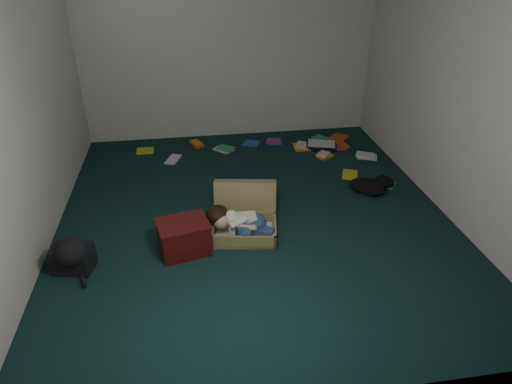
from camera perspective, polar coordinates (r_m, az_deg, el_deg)
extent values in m
plane|color=black|center=(4.83, -0.28, -2.76)|extent=(4.50, 4.50, 0.00)
plane|color=silver|center=(6.45, -3.48, 17.97)|extent=(4.50, 0.00, 4.50)
plane|color=silver|center=(2.28, 8.25, -4.77)|extent=(4.50, 0.00, 4.50)
plane|color=silver|center=(4.46, -27.03, 9.65)|extent=(0.00, 4.50, 4.50)
plane|color=silver|center=(4.98, 23.65, 12.21)|extent=(0.00, 4.50, 4.50)
cube|color=olive|center=(4.45, -1.48, -4.79)|extent=(0.69, 0.54, 0.14)
cube|color=#ECE6CC|center=(4.47, -1.47, -5.16)|extent=(0.63, 0.48, 0.02)
cube|color=olive|center=(4.61, -1.37, -1.22)|extent=(0.64, 0.29, 0.46)
cube|color=white|center=(4.39, -1.73, -4.03)|extent=(0.27, 0.16, 0.20)
sphere|color=tan|center=(4.35, -4.39, -3.61)|extent=(0.17, 0.17, 0.17)
ellipsoid|color=black|center=(4.38, -4.82, -2.91)|extent=(0.22, 0.23, 0.19)
ellipsoid|color=navy|center=(4.39, 0.01, -3.98)|extent=(0.20, 0.23, 0.19)
cube|color=navy|center=(4.32, -0.95, -4.79)|extent=(0.25, 0.16, 0.12)
cube|color=navy|center=(4.32, 0.82, -5.11)|extent=(0.24, 0.19, 0.10)
sphere|color=white|center=(4.36, 1.93, -5.11)|extent=(0.10, 0.10, 0.10)
sphere|color=white|center=(4.31, 1.94, -5.68)|extent=(0.09, 0.09, 0.09)
cylinder|color=tan|center=(4.27, -1.21, -4.44)|extent=(0.17, 0.08, 0.06)
cube|color=#450E0E|center=(4.26, -8.99, -5.72)|extent=(0.50, 0.43, 0.29)
cube|color=#450E0E|center=(4.17, -9.16, -3.95)|extent=(0.52, 0.45, 0.02)
cube|color=black|center=(6.44, 8.17, 5.80)|extent=(0.49, 0.42, 0.05)
cube|color=white|center=(6.43, 8.19, 6.04)|extent=(0.43, 0.37, 0.01)
cube|color=gold|center=(6.41, -13.67, 4.97)|extent=(0.22, 0.17, 0.02)
cube|color=#BB4319|center=(6.49, -7.41, 5.89)|extent=(0.28, 0.27, 0.02)
cube|color=white|center=(6.30, -4.04, 5.36)|extent=(0.22, 0.26, 0.02)
cube|color=#204FAD|center=(6.54, 2.31, 6.33)|extent=(0.24, 0.27, 0.02)
cube|color=orange|center=(6.39, 5.71, 5.62)|extent=(0.28, 0.26, 0.02)
cube|color=#2B9D59|center=(6.71, 8.08, 6.66)|extent=(0.24, 0.19, 0.02)
cube|color=#9D2787|center=(6.50, 10.47, 5.69)|extent=(0.28, 0.27, 0.02)
cube|color=beige|center=(6.25, 13.69, 4.33)|extent=(0.21, 0.25, 0.02)
cube|color=gold|center=(5.71, 11.65, 2.12)|extent=(0.25, 0.27, 0.02)
cube|color=#BB4319|center=(6.75, 10.32, 6.61)|extent=(0.27, 0.25, 0.02)
cube|color=white|center=(6.09, -10.30, 4.05)|extent=(0.25, 0.20, 0.02)
cube|color=#204FAD|center=(6.48, -0.59, 6.12)|extent=(0.27, 0.28, 0.02)
cube|color=orange|center=(6.15, 8.57, 4.43)|extent=(0.19, 0.24, 0.02)
cube|color=#2B9D59|center=(5.60, 16.05, 0.96)|extent=(0.26, 0.28, 0.02)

